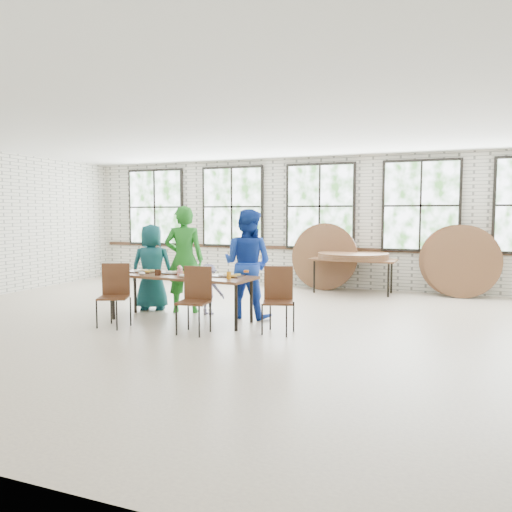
% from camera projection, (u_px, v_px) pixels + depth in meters
% --- Properties ---
extents(room, '(12.00, 12.00, 12.00)m').
position_uv_depth(room, '(320.00, 208.00, 11.43)').
color(room, beige).
rests_on(room, ground).
extents(dining_table, '(2.45, 0.98, 0.74)m').
position_uv_depth(dining_table, '(181.00, 278.00, 7.89)').
color(dining_table, brown).
rests_on(dining_table, ground).
extents(chair_near_left, '(0.55, 0.54, 0.95)m').
position_uv_depth(chair_near_left, '(115.00, 289.00, 7.58)').
color(chair_near_left, '#522E1B').
rests_on(chair_near_left, ground).
extents(chair_near_right, '(0.47, 0.46, 0.95)m').
position_uv_depth(chair_near_right, '(196.00, 294.00, 7.16)').
color(chair_near_right, '#522E1B').
rests_on(chair_near_right, ground).
extents(chair_spare, '(0.52, 0.51, 0.95)m').
position_uv_depth(chair_spare, '(278.00, 294.00, 7.17)').
color(chair_spare, '#522E1B').
rests_on(chair_spare, ground).
extents(adult_teal, '(0.87, 0.71, 1.52)m').
position_uv_depth(adult_teal, '(152.00, 267.00, 8.84)').
color(adult_teal, '#185B5D').
rests_on(adult_teal, ground).
extents(adult_green, '(0.79, 0.66, 1.84)m').
position_uv_depth(adult_green, '(184.00, 259.00, 8.59)').
color(adult_green, '#207A22').
rests_on(adult_green, ground).
extents(toddler, '(0.57, 0.34, 0.86)m').
position_uv_depth(toddler, '(209.00, 289.00, 8.46)').
color(toddler, '#1F1646').
rests_on(toddler, ground).
extents(adult_blue, '(0.93, 0.75, 1.78)m').
position_uv_depth(adult_blue, '(247.00, 264.00, 8.16)').
color(adult_blue, '#173AA6').
rests_on(adult_blue, ground).
extents(storage_table, '(1.82, 0.79, 0.74)m').
position_uv_depth(storage_table, '(353.00, 261.00, 10.69)').
color(storage_table, brown).
rests_on(storage_table, ground).
extents(tabletop_clutter, '(1.99, 0.60, 0.11)m').
position_uv_depth(tabletop_clutter, '(184.00, 274.00, 7.82)').
color(tabletop_clutter, black).
rests_on(tabletop_clutter, dining_table).
extents(round_tops_stacked, '(1.50, 1.50, 0.13)m').
position_uv_depth(round_tops_stacked, '(353.00, 256.00, 10.68)').
color(round_tops_stacked, brown).
rests_on(round_tops_stacked, storage_table).
extents(round_tops_leaning, '(4.39, 0.43, 1.50)m').
position_uv_depth(round_tops_leaning, '(389.00, 259.00, 10.70)').
color(round_tops_leaning, brown).
rests_on(round_tops_leaning, ground).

